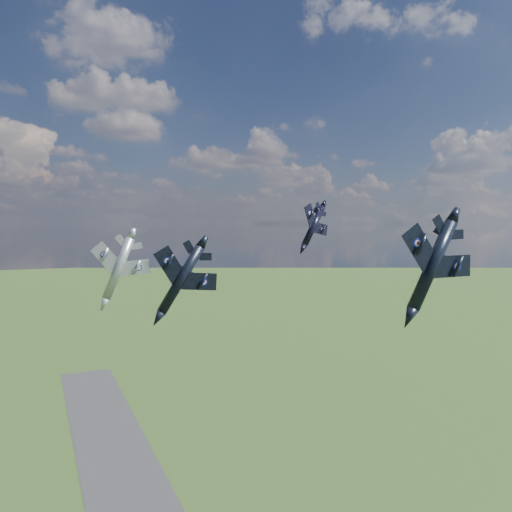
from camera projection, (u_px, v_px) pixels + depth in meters
name	position (u px, v px, depth m)	size (l,w,h in m)	color
jet_lead_navy	(181.00, 279.00, 73.41)	(11.03, 15.38, 3.18)	black
jet_right_navy	(432.00, 265.00, 53.84)	(10.33, 14.41, 2.98)	black
jet_high_navy	(313.00, 226.00, 102.51)	(9.88, 13.77, 2.85)	black
jet_left_silver	(118.00, 268.00, 71.78)	(9.29, 12.95, 2.68)	#999DA3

